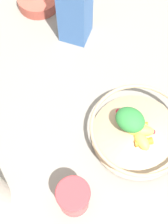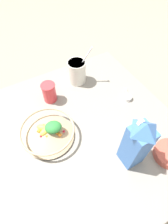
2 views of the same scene
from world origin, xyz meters
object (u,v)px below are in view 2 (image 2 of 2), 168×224
(fruit_bowl, at_px, (48,132))
(milk_carton, at_px, (137,144))
(drinking_cup, at_px, (49,92))
(yogurt_tub, at_px, (77,71))

(fruit_bowl, xyz_separation_m, milk_carton, (-0.27, 0.27, 0.10))
(fruit_bowl, xyz_separation_m, drinking_cup, (-0.10, -0.21, 0.02))
(fruit_bowl, relative_size, milk_carton, 0.90)
(milk_carton, distance_m, drinking_cup, 0.52)
(fruit_bowl, height_order, drinking_cup, drinking_cup)
(yogurt_tub, xyz_separation_m, drinking_cup, (0.20, 0.06, -0.02))
(yogurt_tub, bearing_deg, drinking_cup, 16.75)
(milk_carton, height_order, drinking_cup, milk_carton)
(fruit_bowl, xyz_separation_m, yogurt_tub, (-0.29, -0.27, 0.03))
(drinking_cup, bearing_deg, yogurt_tub, -163.25)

